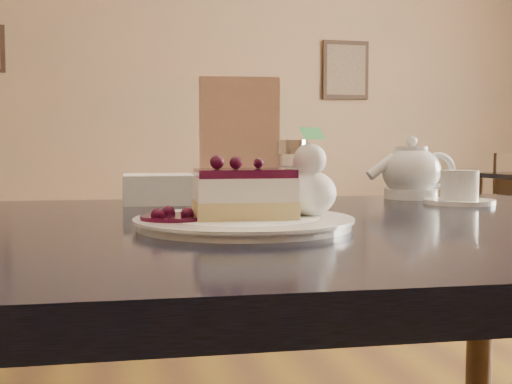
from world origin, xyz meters
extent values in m
cube|color=#A47551|center=(0.00, 5.00, 1.50)|extent=(8.00, 0.02, 3.00)
cube|color=black|center=(1.80, 4.97, 1.60)|extent=(0.45, 0.03, 0.55)
cube|color=black|center=(-0.20, -0.01, 0.76)|extent=(1.27, 0.88, 0.04)
cylinder|color=white|center=(-0.20, -0.06, 0.78)|extent=(0.27, 0.27, 0.01)
cube|color=#DDBE7D|center=(-0.20, -0.06, 0.80)|extent=(0.13, 0.09, 0.02)
cube|color=white|center=(-0.20, -0.06, 0.83)|extent=(0.13, 0.09, 0.03)
cube|color=#45042B|center=(-0.20, -0.06, 0.85)|extent=(0.12, 0.09, 0.01)
ellipsoid|color=white|center=(-0.12, -0.06, 0.82)|extent=(0.07, 0.07, 0.06)
cylinder|color=#45042B|center=(-0.29, -0.07, 0.79)|extent=(0.08, 0.08, 0.01)
cylinder|color=white|center=(0.24, 0.18, 0.78)|extent=(0.12, 0.12, 0.01)
cylinder|color=white|center=(0.24, 0.18, 0.81)|extent=(0.07, 0.07, 0.05)
ellipsoid|color=white|center=(0.20, 0.30, 0.83)|extent=(0.11, 0.11, 0.10)
cylinder|color=white|center=(0.20, 0.30, 0.88)|extent=(0.06, 0.06, 0.01)
cylinder|color=white|center=(0.13, 0.30, 0.83)|extent=(0.06, 0.02, 0.05)
cube|color=beige|center=(-0.14, 0.31, 0.89)|extent=(0.15, 0.04, 0.23)
cylinder|color=white|center=(-0.04, 0.30, 0.82)|extent=(0.06, 0.06, 0.09)
cylinder|color=silver|center=(-0.04, 0.30, 0.88)|extent=(0.06, 0.06, 0.03)
cube|color=white|center=(-0.29, 0.31, 0.80)|extent=(0.13, 0.13, 0.05)
cylinder|color=#3A2513|center=(2.58, 3.89, 0.31)|extent=(0.04, 0.04, 0.63)
camera|label=1|loc=(-0.36, -0.85, 0.88)|focal=45.00mm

